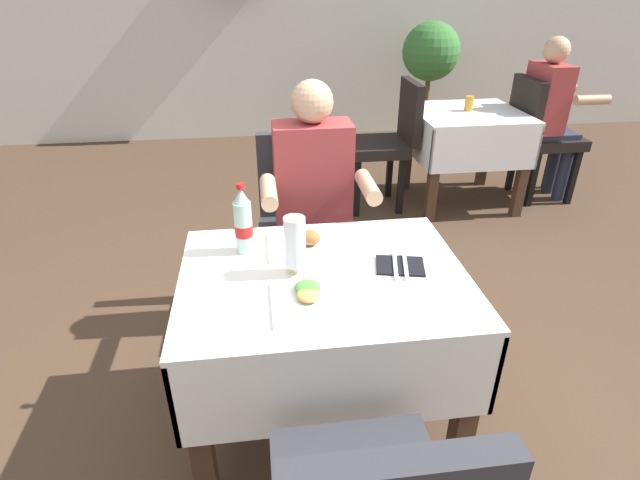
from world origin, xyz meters
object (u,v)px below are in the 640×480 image
(napkin_cutlery_set, at_px, (400,265))
(background_table_tumbler, at_px, (469,103))
(cola_bottle_primary, at_px, (243,223))
(plate_near_camera, at_px, (309,298))
(background_chair_right, at_px, (540,132))
(potted_plant_corner, at_px, (430,64))
(seated_diner_far, at_px, (314,202))
(beer_glass_left, at_px, (295,245))
(plate_far_diner, at_px, (302,242))
(background_chair_left, at_px, (388,138))
(chair_far_diner_seat, at_px, (302,222))
(main_dining_table, at_px, (324,316))
(background_dining_table, at_px, (465,137))
(background_patron, at_px, (550,112))

(napkin_cutlery_set, xyz_separation_m, background_table_tumbler, (1.13, 2.13, 0.05))
(cola_bottle_primary, xyz_separation_m, background_table_tumbler, (1.68, 1.95, -0.07))
(plate_near_camera, bearing_deg, background_chair_right, 47.53)
(cola_bottle_primary, height_order, potted_plant_corner, potted_plant_corner)
(seated_diner_far, xyz_separation_m, napkin_cutlery_set, (0.23, -0.66, 0.03))
(background_table_tumbler, bearing_deg, beer_glass_left, -125.25)
(plate_near_camera, xyz_separation_m, plate_far_diner, (0.01, 0.36, 0.01))
(background_chair_left, xyz_separation_m, background_chair_right, (1.23, 0.00, 0.00))
(chair_far_diner_seat, relative_size, plate_far_diner, 4.26)
(seated_diner_far, bearing_deg, background_chair_right, 36.35)
(seated_diner_far, xyz_separation_m, potted_plant_corner, (1.51, 2.87, 0.15))
(plate_far_diner, bearing_deg, potted_plant_corner, 64.15)
(chair_far_diner_seat, distance_m, napkin_cutlery_set, 0.84)
(beer_glass_left, height_order, cola_bottle_primary, cola_bottle_primary)
(cola_bottle_primary, bearing_deg, background_chair_right, 40.08)
(main_dining_table, relative_size, beer_glass_left, 4.64)
(background_dining_table, xyz_separation_m, background_chair_left, (-0.61, 0.00, 0.01))
(background_chair_left, bearing_deg, plate_near_camera, -110.62)
(beer_glass_left, distance_m, napkin_cutlery_set, 0.39)
(plate_far_diner, height_order, background_dining_table, plate_far_diner)
(plate_far_diner, xyz_separation_m, cola_bottle_primary, (-0.21, -0.00, 0.10))
(potted_plant_corner, bearing_deg, background_table_tumbler, -96.32)
(background_table_tumbler, bearing_deg, main_dining_table, -123.29)
(background_chair_left, bearing_deg, background_table_tumbler, 1.97)
(background_table_tumbler, bearing_deg, background_patron, -1.84)
(background_dining_table, bearing_deg, background_chair_right, 0.00)
(napkin_cutlery_set, height_order, background_chair_right, background_chair_right)
(plate_near_camera, bearing_deg, cola_bottle_primary, 119.91)
(chair_far_diner_seat, height_order, seated_diner_far, seated_diner_far)
(potted_plant_corner, bearing_deg, main_dining_table, -113.80)
(chair_far_diner_seat, xyz_separation_m, background_chair_right, (2.02, 1.34, 0.00))
(cola_bottle_primary, xyz_separation_m, background_chair_right, (2.29, 1.92, -0.30))
(plate_near_camera, relative_size, napkin_cutlery_set, 1.25)
(cola_bottle_primary, relative_size, napkin_cutlery_set, 1.39)
(chair_far_diner_seat, height_order, plate_far_diner, chair_far_diner_seat)
(background_chair_right, height_order, background_table_tumbler, background_chair_right)
(main_dining_table, xyz_separation_m, beer_glass_left, (-0.10, 0.01, 0.29))
(cola_bottle_primary, bearing_deg, background_dining_table, 49.00)
(seated_diner_far, height_order, cola_bottle_primary, seated_diner_far)
(beer_glass_left, relative_size, background_patron, 0.17)
(napkin_cutlery_set, relative_size, background_patron, 0.16)
(background_patron, bearing_deg, napkin_cutlery_set, -130.29)
(seated_diner_far, bearing_deg, background_table_tumbler, 47.26)
(background_chair_left, bearing_deg, chair_far_diner_seat, -120.49)
(plate_near_camera, distance_m, napkin_cutlery_set, 0.38)
(background_table_tumbler, bearing_deg, background_chair_left, -178.03)
(main_dining_table, relative_size, plate_far_diner, 4.40)
(background_chair_left, height_order, background_table_tumbler, background_chair_left)
(beer_glass_left, relative_size, napkin_cutlery_set, 1.10)
(cola_bottle_primary, xyz_separation_m, napkin_cutlery_set, (0.55, -0.18, -0.12))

